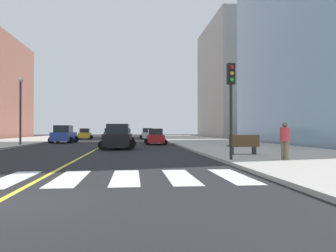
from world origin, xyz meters
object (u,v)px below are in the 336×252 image
(car_yellow_third, at_px, (85,134))
(pedestrian_waiting_east, at_px, (285,139))
(car_blue_seventh, at_px, (64,135))
(car_gray_sixth, at_px, (125,136))
(street_lamp, at_px, (20,104))
(car_green_fifth, at_px, (109,133))
(car_red_nearest, at_px, (155,137))
(car_white_fourth, at_px, (147,134))
(car_black_second, at_px, (118,137))
(park_bench, at_px, (243,145))
(traffic_light_near_corner, at_px, (231,92))

(car_yellow_third, relative_size, pedestrian_waiting_east, 2.28)
(car_blue_seventh, bearing_deg, pedestrian_waiting_east, -57.74)
(car_gray_sixth, xyz_separation_m, street_lamp, (-9.77, -11.23, 3.24))
(car_green_fifth, height_order, pedestrian_waiting_east, pedestrian_waiting_east)
(car_blue_seventh, height_order, street_lamp, street_lamp)
(car_red_nearest, xyz_separation_m, car_gray_sixth, (-3.41, 9.42, -0.01))
(car_white_fourth, bearing_deg, car_green_fifth, -49.92)
(car_black_second, bearing_deg, street_lamp, -30.95)
(street_lamp, bearing_deg, car_blue_seventh, 70.75)
(car_blue_seventh, distance_m, pedestrian_waiting_east, 30.95)
(park_bench, xyz_separation_m, pedestrian_waiting_east, (0.80, -3.78, 0.44))
(car_yellow_third, distance_m, car_blue_seventh, 16.88)
(car_white_fourth, height_order, car_green_fifth, car_green_fifth)
(car_gray_sixth, bearing_deg, car_white_fourth, -107.38)
(car_black_second, xyz_separation_m, car_white_fourth, (3.59, 29.92, -0.10))
(car_green_fifth, height_order, park_bench, car_green_fifth)
(car_green_fifth, xyz_separation_m, park_bench, (10.79, -47.09, -0.18))
(car_red_nearest, xyz_separation_m, park_bench, (3.99, -17.33, -0.10))
(car_black_second, xyz_separation_m, pedestrian_waiting_east, (8.35, -13.00, 0.17))
(car_gray_sixth, distance_m, car_blue_seventh, 8.00)
(traffic_light_near_corner, distance_m, park_bench, 4.61)
(car_white_fourth, bearing_deg, car_black_second, 82.58)
(car_red_nearest, xyz_separation_m, car_green_fifth, (-6.80, 29.76, 0.08))
(car_red_nearest, bearing_deg, car_blue_seventh, -28.05)
(car_white_fourth, xyz_separation_m, park_bench, (3.96, -39.14, -0.17))
(car_white_fourth, xyz_separation_m, street_lamp, (-13.21, -23.62, 3.16))
(car_gray_sixth, distance_m, traffic_light_near_corner, 30.75)
(car_black_second, bearing_deg, car_gray_sixth, -88.21)
(car_red_nearest, xyz_separation_m, car_black_second, (-3.56, -8.11, 0.16))
(traffic_light_near_corner, bearing_deg, park_bench, -116.51)
(car_yellow_third, relative_size, car_white_fourth, 0.98)
(park_bench, bearing_deg, traffic_light_near_corner, 150.94)
(car_yellow_third, height_order, pedestrian_waiting_east, pedestrian_waiting_east)
(car_blue_seventh, xyz_separation_m, street_lamp, (-2.65, -7.59, 3.05))
(car_white_fourth, xyz_separation_m, car_gray_sixth, (-3.44, -12.38, -0.08))
(car_green_fifth, relative_size, car_blue_seventh, 0.88)
(car_green_fifth, distance_m, traffic_light_near_corner, 51.31)
(car_red_nearest, distance_m, car_black_second, 8.86)
(car_blue_seventh, bearing_deg, car_green_fifth, 83.75)
(car_red_nearest, bearing_deg, traffic_light_near_corner, 97.12)
(pedestrian_waiting_east, bearing_deg, car_white_fourth, -22.10)
(car_yellow_third, xyz_separation_m, car_gray_sixth, (6.90, -13.23, -0.05))
(car_green_fifth, distance_m, street_lamp, 32.36)
(car_green_fifth, distance_m, car_blue_seventh, 24.27)
(car_yellow_third, bearing_deg, car_red_nearest, -68.06)
(traffic_light_near_corner, xyz_separation_m, pedestrian_waiting_east, (2.47, -0.44, -2.26))
(car_green_fifth, distance_m, car_gray_sixth, 20.62)
(car_yellow_third, relative_size, car_blue_seventh, 0.85)
(car_red_nearest, bearing_deg, park_bench, 103.67)
(car_red_nearest, distance_m, street_lamp, 13.69)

